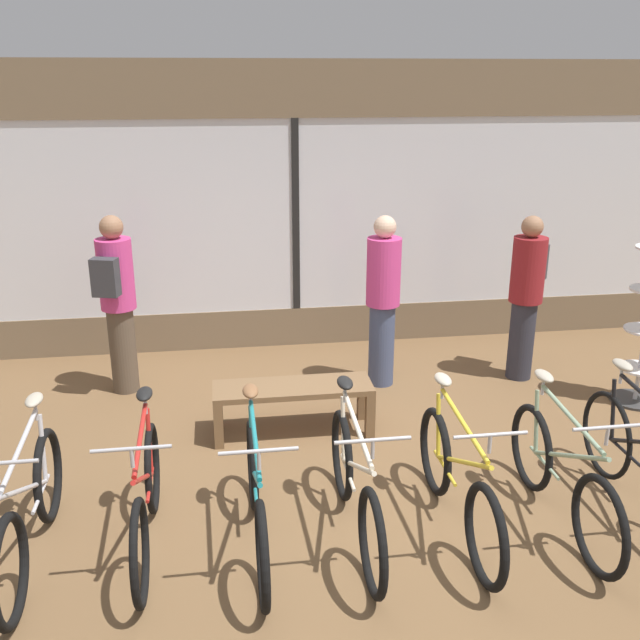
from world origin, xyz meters
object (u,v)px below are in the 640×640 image
(bicycle_far_left, at_px, (31,512))
(bicycle_left, at_px, (146,500))
(customer_near_rack, at_px, (383,298))
(bicycle_center_right, at_px, (457,484))
(bicycle_center_left, at_px, (257,499))
(customer_by_window, at_px, (526,292))
(bicycle_right, at_px, (562,477))
(display_bench, at_px, (293,394))
(bicycle_center, at_px, (355,488))
(customer_mid_floor, at_px, (117,299))

(bicycle_far_left, distance_m, bicycle_left, 0.73)
(bicycle_left, height_order, customer_near_rack, customer_near_rack)
(bicycle_far_left, distance_m, bicycle_center_right, 2.84)
(bicycle_center_left, relative_size, customer_near_rack, 0.98)
(customer_near_rack, relative_size, customer_by_window, 1.02)
(bicycle_right, xyz_separation_m, customer_by_window, (0.79, 2.53, 0.56))
(bicycle_right, relative_size, customer_by_window, 0.98)
(bicycle_far_left, relative_size, customer_near_rack, 0.98)
(bicycle_center_right, height_order, display_bench, bicycle_center_right)
(bicycle_far_left, height_order, customer_near_rack, customer_near_rack)
(display_bench, bearing_deg, customer_near_rack, 42.90)
(bicycle_center, distance_m, customer_mid_floor, 3.32)
(bicycle_left, relative_size, bicycle_right, 0.97)
(bicycle_center_left, height_order, bicycle_right, bicycle_right)
(bicycle_center_left, bearing_deg, bicycle_center, 1.93)
(bicycle_far_left, distance_m, bicycle_right, 3.59)
(display_bench, relative_size, customer_by_window, 0.81)
(customer_by_window, bearing_deg, bicycle_center_left, -139.57)
(bicycle_center_right, bearing_deg, bicycle_left, 177.02)
(display_bench, xyz_separation_m, customer_by_window, (2.51, 0.90, 0.56))
(bicycle_left, distance_m, customer_by_window, 4.40)
(bicycle_center_left, distance_m, display_bench, 1.64)
(bicycle_center_right, bearing_deg, customer_by_window, 58.38)
(customer_near_rack, bearing_deg, bicycle_far_left, -139.38)
(bicycle_center_left, height_order, customer_mid_floor, customer_mid_floor)
(bicycle_far_left, xyz_separation_m, bicycle_center, (2.12, -0.04, 0.01))
(bicycle_center_left, bearing_deg, customer_by_window, 40.43)
(bicycle_far_left, relative_size, bicycle_left, 1.05)
(bicycle_left, bearing_deg, bicycle_far_left, -176.92)
(bicycle_left, relative_size, customer_near_rack, 0.93)
(bicycle_center_left, bearing_deg, bicycle_left, 172.19)
(bicycle_center_left, distance_m, customer_by_window, 3.88)
(bicycle_center_right, height_order, customer_near_rack, customer_near_rack)
(bicycle_center_left, distance_m, customer_near_rack, 2.96)
(display_bench, height_order, customer_near_rack, customer_near_rack)
(display_bench, relative_size, customer_near_rack, 0.80)
(bicycle_far_left, bearing_deg, customer_near_rack, 40.62)
(bicycle_center, xyz_separation_m, bicycle_right, (1.46, -0.06, -0.00))
(bicycle_center_left, bearing_deg, customer_mid_floor, 113.25)
(customer_mid_floor, bearing_deg, bicycle_center_left, -66.75)
(bicycle_left, height_order, customer_by_window, customer_by_window)
(bicycle_center, distance_m, customer_near_rack, 2.68)
(display_bench, bearing_deg, bicycle_center, -80.74)
(customer_mid_floor, bearing_deg, customer_near_rack, -4.14)
(bicycle_left, xyz_separation_m, bicycle_center_left, (0.73, -0.10, -0.00))
(bicycle_right, height_order, customer_by_window, customer_by_window)
(customer_mid_floor, bearing_deg, bicycle_far_left, -96.06)
(bicycle_center_left, height_order, bicycle_center_right, bicycle_center_right)
(bicycle_left, bearing_deg, bicycle_center, -3.15)
(bicycle_right, xyz_separation_m, customer_mid_floor, (-3.30, 2.76, 0.60))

